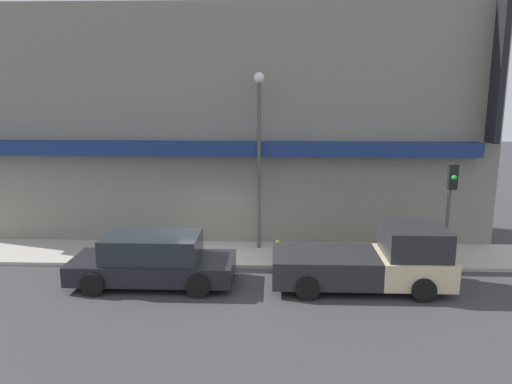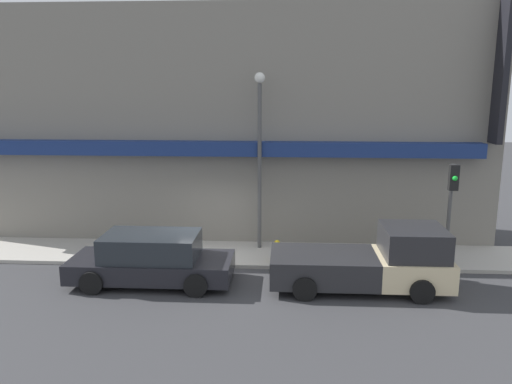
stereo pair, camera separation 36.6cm
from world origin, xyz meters
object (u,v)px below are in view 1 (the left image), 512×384
(street_lamp, at_px, (259,142))
(traffic_light, at_px, (450,195))
(pickup_truck, at_px, (372,261))
(fire_hydrant, at_px, (277,250))
(parked_car, at_px, (153,260))

(street_lamp, bearing_deg, traffic_light, -13.63)
(pickup_truck, bearing_deg, fire_hydrant, 146.51)
(pickup_truck, relative_size, parked_car, 1.06)
(street_lamp, bearing_deg, parked_car, -133.61)
(fire_hydrant, xyz_separation_m, street_lamp, (-0.66, 1.41, 3.41))
(fire_hydrant, bearing_deg, traffic_light, -0.69)
(parked_car, xyz_separation_m, street_lamp, (3.03, 3.19, 3.16))
(parked_car, bearing_deg, street_lamp, 47.91)
(parked_car, bearing_deg, fire_hydrant, 27.19)
(parked_car, xyz_separation_m, traffic_light, (9.12, 1.71, 1.66))
(parked_car, height_order, traffic_light, traffic_light)
(parked_car, relative_size, traffic_light, 1.46)
(parked_car, relative_size, street_lamp, 0.78)
(street_lamp, distance_m, traffic_light, 6.44)
(fire_hydrant, bearing_deg, parked_car, -154.33)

